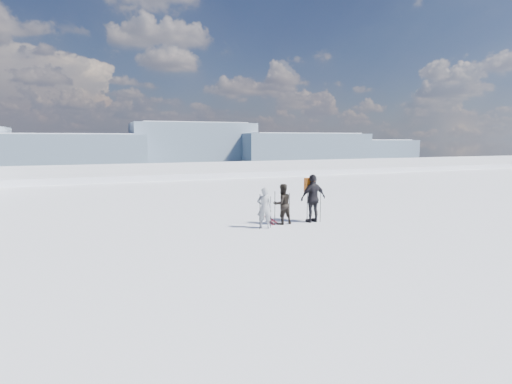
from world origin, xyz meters
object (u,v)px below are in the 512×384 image
(skier_pack, at_px, (313,198))
(skis_loose, at_px, (271,220))
(skier_grey, at_px, (264,208))
(skier_dark, at_px, (282,204))

(skier_pack, height_order, skis_loose, skier_pack)
(skier_grey, bearing_deg, skis_loose, -98.50)
(skier_grey, xyz_separation_m, skis_loose, (0.77, 1.17, -0.74))
(skier_pack, relative_size, skis_loose, 1.11)
(skier_dark, height_order, skis_loose, skier_dark)
(skier_pack, xyz_separation_m, skis_loose, (-1.41, 0.88, -0.93))
(skier_grey, xyz_separation_m, skier_pack, (2.18, 0.29, 0.19))
(skier_grey, relative_size, skier_pack, 0.80)
(skier_dark, distance_m, skis_loose, 1.10)
(skier_grey, bearing_deg, skier_dark, -131.84)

